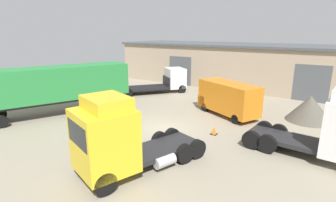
# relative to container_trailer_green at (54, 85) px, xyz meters

# --- Properties ---
(ground_plane) EXTENTS (60.00, 60.00, 0.00)m
(ground_plane) POSITION_rel_container_trailer_green_xyz_m (9.17, 2.36, -2.53)
(ground_plane) COLOR gray
(warehouse_building) EXTENTS (34.26, 9.37, 5.15)m
(warehouse_building) POSITION_rel_container_trailer_green_xyz_m (9.17, 20.79, 0.05)
(warehouse_building) COLOR tan
(warehouse_building) RESTS_ON ground_plane
(container_trailer_green) EXTENTS (6.84, 11.74, 3.95)m
(container_trailer_green) POSITION_rel_container_trailer_green_xyz_m (0.00, 0.00, 0.00)
(container_trailer_green) COLOR #28843D
(container_trailer_green) RESTS_ON ground_plane
(flatbed_truck_white) EXTENTS (6.83, 7.92, 2.65)m
(flatbed_truck_white) POSITION_rel_container_trailer_green_xyz_m (2.52, 11.88, -1.28)
(flatbed_truck_white) COLOR silver
(flatbed_truck_white) RESTS_ON ground_plane
(tractor_unit_yellow) EXTENTS (4.35, 6.95, 3.94)m
(tractor_unit_yellow) POSITION_rel_container_trailer_green_xyz_m (10.85, -4.00, -0.68)
(tractor_unit_yellow) COLOR yellow
(tractor_unit_yellow) RESTS_ON ground_plane
(delivery_van_orange) EXTENTS (5.75, 4.15, 2.71)m
(delivery_van_orange) POSITION_rel_container_trailer_green_xyz_m (11.53, 7.80, -1.07)
(delivery_van_orange) COLOR orange
(delivery_van_orange) RESTS_ON ground_plane
(gravel_pile) EXTENTS (3.36, 3.36, 1.98)m
(gravel_pile) POSITION_rel_container_trailer_green_xyz_m (17.33, 10.01, -1.55)
(gravel_pile) COLOR #565147
(gravel_pile) RESTS_ON ground_plane
(traffic_cone) EXTENTS (0.40, 0.40, 0.55)m
(traffic_cone) POSITION_rel_container_trailer_green_xyz_m (12.49, 3.35, -2.28)
(traffic_cone) COLOR black
(traffic_cone) RESTS_ON ground_plane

